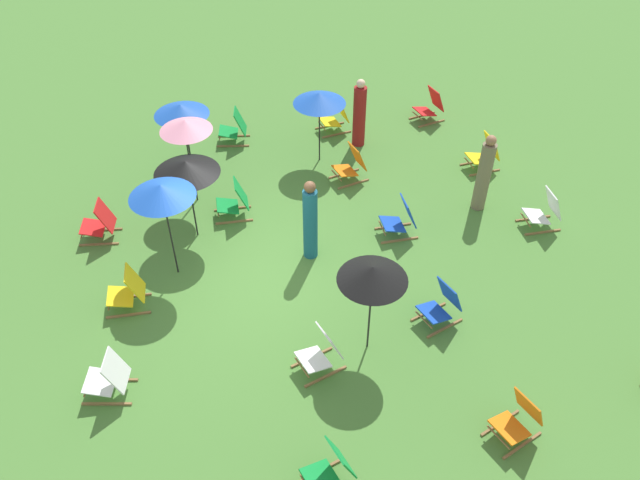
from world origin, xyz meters
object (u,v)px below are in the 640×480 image
Objects in this scene: deckchair_8 at (100,223)px; umbrella_4 at (161,191)px; umbrella_0 at (186,167)px; deckchair_9 at (235,128)px; umbrella_1 at (319,98)px; deckchair_11 at (235,201)px; person_0 at (310,221)px; deckchair_1 at (109,378)px; deckchair_13 at (331,469)px; deckchair_14 at (351,165)px; deckchair_12 at (322,352)px; umbrella_3 at (373,274)px; deckchair_6 at (544,211)px; deckchair_7 at (485,154)px; deckchair_15 at (128,291)px; deckchair_10 at (430,106)px; deckchair_3 at (335,117)px; person_1 at (484,174)px; umbrella_2 at (185,126)px; person_2 at (359,115)px; deckchair_5 at (441,305)px; umbrella_5 at (181,110)px; deckchair_0 at (400,219)px; deckchair_2 at (519,419)px.

deckchair_8 is 0.42× the size of umbrella_4.
deckchair_9 is at bearing 156.00° from umbrella_0.
deckchair_11 is at bearing -57.15° from umbrella_1.
person_0 is at bearing 78.67° from deckchair_8.
deckchair_1 is 1.02× the size of deckchair_13.
deckchair_8 is 1.01× the size of deckchair_11.
deckchair_14 is (-4.22, 5.32, 0.00)m from deckchair_1.
umbrella_1 reaches higher than deckchair_14.
deckchair_12 is 1.02× the size of deckchair_14.
umbrella_3 is 1.06× the size of person_0.
deckchair_6 is 2.18m from deckchair_7.
deckchair_12 is at bearing -63.12° from deckchair_6.
deckchair_15 is at bearing -176.35° from deckchair_1.
umbrella_0 reaches higher than deckchair_10.
deckchair_1 is at bearing -143.90° from deckchair_13.
umbrella_1 reaches higher than deckchair_3.
deckchair_6 is at bearing 26.20° from deckchair_3.
umbrella_4 reaches higher than deckchair_10.
person_1 is at bearing 111.02° from deckchair_12.
umbrella_3 is (6.31, -3.95, 1.31)m from deckchair_10.
deckchair_1 is 7.19m from deckchair_9.
person_1 reaches higher than deckchair_12.
deckchair_1 is 0.45× the size of umbrella_2.
person_2 reaches higher than deckchair_3.
umbrella_0 reaches higher than deckchair_9.
umbrella_4 is (-2.48, -4.14, 1.51)m from deckchair_5.
deckchair_5 is 6.76m from umbrella_5.
umbrella_0 reaches higher than deckchair_1.
umbrella_0 reaches higher than person_2.
deckchair_12 is (4.24, 3.19, 0.00)m from deckchair_8.
deckchair_5 and deckchair_8 have the same top height.
deckchair_7 is 0.48× the size of person_1.
umbrella_0 is (0.89, -3.52, 1.25)m from deckchair_14.
deckchair_12 is 5.96m from umbrella_1.
deckchair_3 and deckchair_8 have the same top height.
person_2 is (-1.80, 3.29, 0.42)m from deckchair_11.
umbrella_2 is at bearing -117.27° from deckchair_0.
deckchair_11 is (2.33, -5.35, 0.00)m from deckchair_10.
umbrella_1 reaches higher than umbrella_5.
deckchair_13 and deckchair_15 have the same top height.
deckchair_7 and deckchair_9 have the same top height.
deckchair_6 is 8.04m from deckchair_15.
deckchair_1 is 1.04× the size of deckchair_11.
deckchair_14 is at bearing -99.61° from deckchair_7.
deckchair_11 is (2.74, -0.54, 0.00)m from deckchair_9.
deckchair_6 is 0.48× the size of umbrella_0.
deckchair_2 is at bearing 41.50° from umbrella_4.
umbrella_2 is (-2.86, -6.48, 1.44)m from deckchair_6.
deckchair_3 is 2.40m from deckchair_10.
umbrella_2 is (-0.69, -6.32, 1.44)m from deckchair_7.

